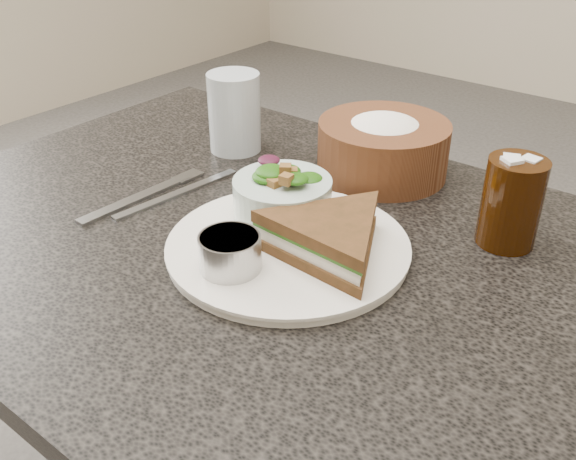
# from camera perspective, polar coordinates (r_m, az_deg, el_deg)

# --- Properties ---
(dining_table) EXTENTS (1.00, 0.70, 0.75)m
(dining_table) POSITION_cam_1_polar(r_m,az_deg,el_deg) (1.03, -1.38, -18.86)
(dining_table) COLOR black
(dining_table) RESTS_ON floor
(dinner_plate) EXTENTS (0.28, 0.28, 0.01)m
(dinner_plate) POSITION_cam_1_polar(r_m,az_deg,el_deg) (0.75, 0.00, -1.57)
(dinner_plate) COLOR silver
(dinner_plate) RESTS_ON dining_table
(sandwich) EXTENTS (0.19, 0.19, 0.05)m
(sandwich) POSITION_cam_1_polar(r_m,az_deg,el_deg) (0.72, 3.74, -0.68)
(sandwich) COLOR #4E2E16
(sandwich) RESTS_ON dinner_plate
(salad_bowl) EXTENTS (0.16, 0.16, 0.07)m
(salad_bowl) POSITION_cam_1_polar(r_m,az_deg,el_deg) (0.79, -0.51, 3.43)
(salad_bowl) COLOR #AAC0B6
(salad_bowl) RESTS_ON dinner_plate
(dressing_ramekin) EXTENTS (0.08, 0.08, 0.04)m
(dressing_ramekin) POSITION_cam_1_polar(r_m,az_deg,el_deg) (0.70, -5.18, -2.03)
(dressing_ramekin) COLOR #A2A2A2
(dressing_ramekin) RESTS_ON dinner_plate
(orange_wedge) EXTENTS (0.10, 0.10, 0.03)m
(orange_wedge) POSITION_cam_1_polar(r_m,az_deg,el_deg) (0.77, 5.01, 1.01)
(orange_wedge) COLOR orange
(orange_wedge) RESTS_ON dinner_plate
(fork) EXTENTS (0.03, 0.18, 0.00)m
(fork) POSITION_cam_1_polar(r_m,az_deg,el_deg) (0.89, -13.30, 2.75)
(fork) COLOR gray
(fork) RESTS_ON dining_table
(knife) EXTENTS (0.04, 0.20, 0.00)m
(knife) POSITION_cam_1_polar(r_m,az_deg,el_deg) (0.90, -9.77, 3.23)
(knife) COLOR #989BA0
(knife) RESTS_ON dining_table
(bread_basket) EXTENTS (0.24, 0.24, 0.11)m
(bread_basket) POSITION_cam_1_polar(r_m,az_deg,el_deg) (0.93, 8.48, 7.97)
(bread_basket) COLOR #55331D
(bread_basket) RESTS_ON dining_table
(cola_glass) EXTENTS (0.08, 0.08, 0.12)m
(cola_glass) POSITION_cam_1_polar(r_m,az_deg,el_deg) (0.79, 19.32, 2.70)
(cola_glass) COLOR black
(cola_glass) RESTS_ON dining_table
(water_glass) EXTENTS (0.10, 0.10, 0.12)m
(water_glass) POSITION_cam_1_polar(r_m,az_deg,el_deg) (1.01, -4.79, 10.37)
(water_glass) COLOR #B1BCC4
(water_glass) RESTS_ON dining_table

